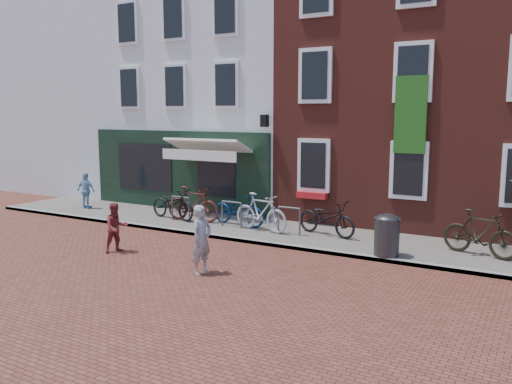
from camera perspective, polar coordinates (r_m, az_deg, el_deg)
The scene contains 15 objects.
ground at distance 14.88m, azimuth -0.22°, elevation -5.68°, with size 80.00×80.00×0.00m, color brown.
sidewalk at distance 15.73m, azimuth 5.70°, elevation -4.75°, with size 24.00×3.00×0.10m, color slate.
building_stucco at distance 23.01m, azimuth -2.35°, elevation 10.66°, with size 8.00×8.00×9.00m, color silver.
building_brick_mid at distance 20.22m, azimuth 15.10°, elevation 12.08°, with size 6.00×8.00×10.00m, color maroon.
filler_left at distance 27.73m, azimuth -15.81°, elevation 9.99°, with size 7.00×8.00×9.00m, color silver.
litter_bin at distance 13.60m, azimuth 13.96°, elevation -4.30°, with size 0.62×0.62×1.14m.
woman at distance 12.13m, azimuth -5.90°, elevation -5.13°, with size 0.58×0.38×1.59m, color gray.
boy at distance 14.43m, azimuth -14.88°, elevation -3.74°, with size 0.64×0.50×1.32m, color maroon.
cafe_person at distance 20.72m, azimuth -17.89°, elevation 0.15°, with size 0.79×0.33×1.35m, color #79ABC8.
bicycle_0 at distance 17.99m, azimuth -8.99°, elevation -1.27°, with size 0.69×1.98×1.04m, color black.
bicycle_1 at distance 17.51m, azimuth -6.84°, elevation -1.30°, with size 0.54×1.92×1.15m, color #4C1B16.
bicycle_2 at distance 16.79m, azimuth -1.91°, elevation -1.87°, with size 0.69×1.98×1.04m, color navy.
bicycle_3 at distance 15.96m, azimuth 0.52°, elevation -2.20°, with size 0.54×1.92×1.15m, color #A1A2A4.
bicycle_4 at distance 15.57m, azimuth 7.65°, elevation -2.77°, with size 0.69×1.98×1.04m, color black.
bicycle_5 at distance 14.36m, azimuth 23.07°, elevation -4.12°, with size 0.54×1.92×1.15m, color black.
Camera 1 is at (7.20, -12.50, 3.66)m, focal length 37.01 mm.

